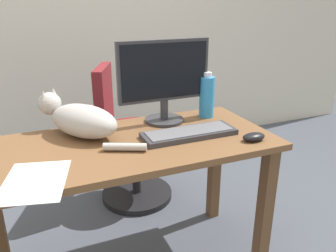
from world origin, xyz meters
TOP-DOWN VIEW (x-y plane):
  - back_wall at (0.00, 1.50)m, footprint 6.00×0.04m
  - desk at (0.00, 0.00)m, footprint 1.33×0.60m
  - office_chair at (0.18, 0.65)m, footprint 0.51×0.49m
  - monitor at (0.25, 0.19)m, footprint 0.48×0.20m
  - keyboard at (0.28, -0.04)m, footprint 0.44×0.15m
  - cat at (-0.18, 0.16)m, footprint 0.40×0.51m
  - computer_mouse at (0.53, -0.20)m, footprint 0.11×0.06m
  - paper_sheet at (-0.39, -0.21)m, footprint 0.28×0.34m
  - water_bottle at (0.49, 0.18)m, footprint 0.08×0.08m

SIDE VIEW (x-z plane):
  - office_chair at x=0.18m, z-range -0.06..0.85m
  - desk at x=0.00m, z-range 0.24..0.94m
  - paper_sheet at x=-0.39m, z-range 0.70..0.70m
  - keyboard at x=0.28m, z-range 0.70..0.73m
  - computer_mouse at x=0.53m, z-range 0.70..0.74m
  - cat at x=-0.18m, z-range 0.68..0.88m
  - water_bottle at x=0.49m, z-range 0.69..0.94m
  - monitor at x=0.25m, z-range 0.72..1.14m
  - back_wall at x=0.00m, z-range 0.00..2.60m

